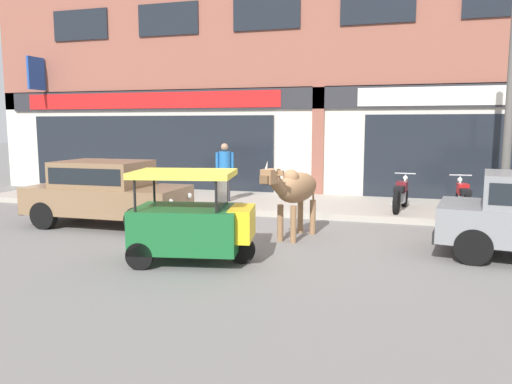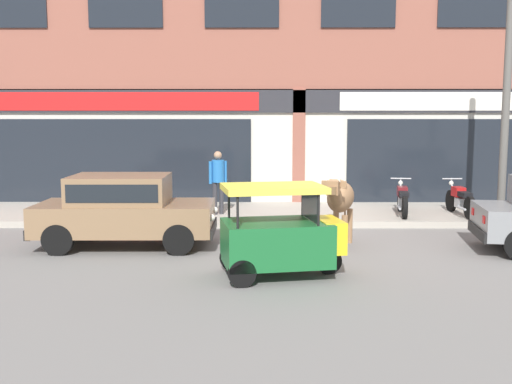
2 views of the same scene
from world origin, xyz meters
TOP-DOWN VIEW (x-y plane):
  - ground_plane at (0.00, 0.00)m, footprint 90.00×90.00m
  - sidewalk at (0.00, 3.87)m, footprint 19.00×3.34m
  - shop_building at (-0.01, 5.80)m, footprint 23.00×1.40m
  - cow at (0.47, 0.10)m, footprint 0.92×2.10m
  - car_1 at (-3.87, 0.17)m, footprint 3.63×1.65m
  - auto_rickshaw at (-0.79, -2.06)m, footprint 2.10×1.46m
  - motorcycle_0 at (2.47, 3.22)m, footprint 0.57×1.81m
  - motorcycle_1 at (3.90, 3.15)m, footprint 0.52×1.81m
  - pedestrian at (-2.18, 3.28)m, footprint 0.44×0.32m
  - utility_pole at (4.66, 2.50)m, footprint 0.18×0.18m

SIDE VIEW (x-z plane):
  - ground_plane at x=0.00m, z-range 0.00..0.00m
  - sidewalk at x=0.00m, z-range 0.00..0.16m
  - motorcycle_0 at x=2.47m, z-range 0.11..0.98m
  - motorcycle_1 at x=3.90m, z-range 0.11..0.98m
  - auto_rickshaw at x=-0.79m, z-range -0.10..1.42m
  - car_1 at x=-3.87m, z-range 0.08..1.54m
  - cow at x=0.47m, z-range 0.20..1.81m
  - pedestrian at x=-2.18m, z-range 0.34..1.94m
  - utility_pole at x=4.66m, z-range 0.16..5.55m
  - shop_building at x=-0.01m, z-range -0.21..9.12m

